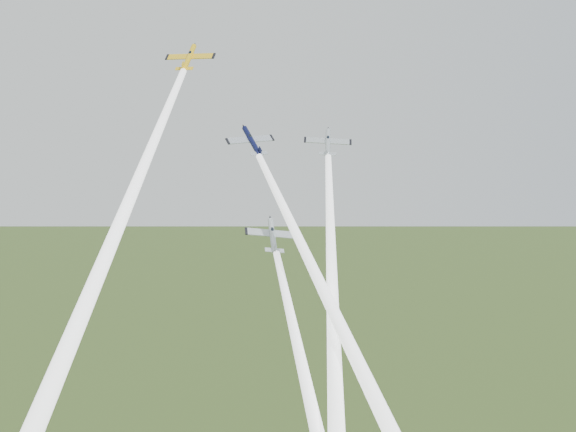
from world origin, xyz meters
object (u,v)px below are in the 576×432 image
object	(u,v)px
plane_navy	(252,141)
plane_silver_right	(328,142)
plane_yellow	(189,58)
plane_silver_low	(272,235)

from	to	relation	value
plane_navy	plane_silver_right	size ratio (longest dim) A/B	1.02
plane_navy	plane_silver_right	distance (m)	13.25
plane_yellow	plane_silver_low	distance (m)	29.01
plane_yellow	plane_navy	bearing A→B (deg)	8.06
plane_silver_right	plane_yellow	bearing A→B (deg)	-162.91
plane_yellow	plane_silver_low	size ratio (longest dim) A/B	0.98
plane_navy	plane_silver_low	world-z (taller)	plane_navy
plane_yellow	plane_silver_low	xyz separation A→B (m)	(11.58, -7.68, -25.47)
plane_yellow	plane_silver_low	bearing A→B (deg)	-15.33
plane_yellow	plane_silver_right	size ratio (longest dim) A/B	1.01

